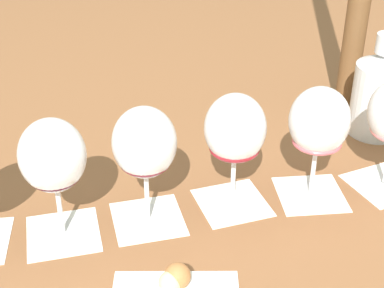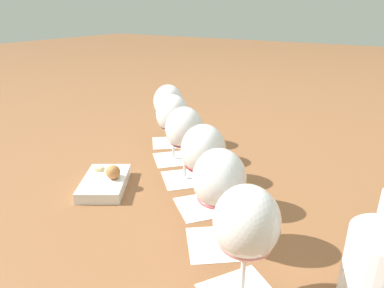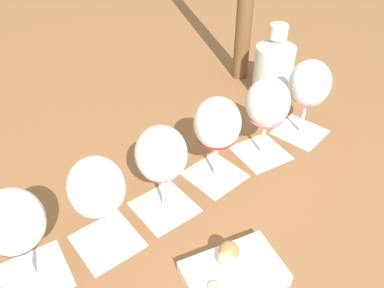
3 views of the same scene
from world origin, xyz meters
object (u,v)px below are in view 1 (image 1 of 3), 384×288
at_px(wine_glass_2, 235,133).
at_px(ceramic_vase, 381,92).
at_px(wine_glass_1, 319,125).
at_px(wine_glass_3, 145,148).
at_px(wine_glass_4, 53,161).

bearing_deg(wine_glass_2, ceramic_vase, -109.04).
distance_m(wine_glass_1, ceramic_vase, 0.27).
relative_size(wine_glass_1, ceramic_vase, 0.95).
distance_m(wine_glass_1, wine_glass_3, 0.28).
distance_m(wine_glass_2, wine_glass_4, 0.27).
bearing_deg(wine_glass_4, wine_glass_1, -133.44).
relative_size(wine_glass_1, wine_glass_3, 1.00).
bearing_deg(wine_glass_1, wine_glass_4, 46.56).
height_order(wine_glass_1, wine_glass_2, same).
relative_size(wine_glass_3, wine_glass_4, 1.00).
bearing_deg(wine_glass_1, wine_glass_2, 42.11).
xyz_separation_m(wine_glass_1, wine_glass_3, (0.19, 0.20, -0.00)).
relative_size(wine_glass_3, ceramic_vase, 0.95).
relative_size(wine_glass_4, ceramic_vase, 0.95).
xyz_separation_m(wine_glass_1, ceramic_vase, (-0.02, -0.27, -0.04)).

